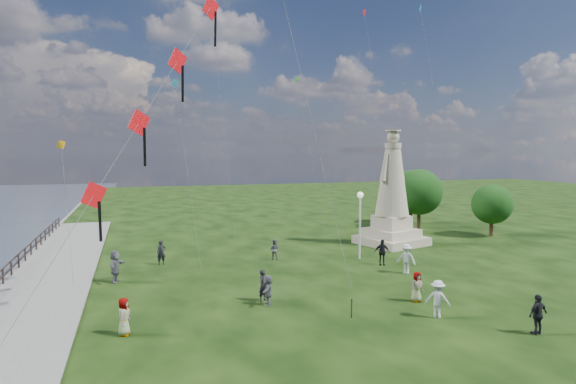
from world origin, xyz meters
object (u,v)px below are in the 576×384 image
object	(u,v)px
person_4	(417,287)
person_5	(115,266)
lamppost	(360,211)
person_10	(124,317)
person_2	(438,299)
person_9	(382,252)
person_11	(268,290)
person_8	(406,259)
person_6	(161,253)
person_3	(538,314)
person_7	(274,249)
person_0	(263,285)
statue	(392,202)

from	to	relation	value
person_4	person_5	bearing A→B (deg)	144.67
lamppost	person_10	xyz separation A→B (m)	(-15.84, -9.96, -2.68)
lamppost	person_2	bearing A→B (deg)	-99.32
person_9	person_11	distance (m)	11.24
person_5	person_8	xyz separation A→B (m)	(17.44, -3.41, -0.02)
person_8	person_4	bearing A→B (deg)	-64.51
person_6	person_9	world-z (taller)	person_9
person_10	person_5	bearing A→B (deg)	21.36
person_3	person_10	world-z (taller)	person_3
person_2	person_10	size ratio (longest dim) A/B	1.10
person_2	person_7	world-z (taller)	person_2
person_0	person_5	distance (m)	9.55
person_2	person_8	distance (m)	8.09
lamppost	person_8	distance (m)	5.37
person_7	person_5	bearing A→B (deg)	46.31
person_6	person_10	bearing A→B (deg)	-110.02
lamppost	person_6	world-z (taller)	lamppost
statue	lamppost	xyz separation A→B (m)	(-4.88, -4.02, -0.07)
person_0	person_3	distance (m)	12.66
statue	person_2	distance (m)	17.77
person_4	person_8	xyz separation A→B (m)	(2.57, 5.18, 0.16)
person_3	person_11	xyz separation A→B (m)	(-9.83, 7.21, -0.09)
person_5	person_9	world-z (taller)	person_5
person_4	person_10	size ratio (longest dim) A/B	0.97
statue	person_10	bearing A→B (deg)	-162.75
person_10	person_11	xyz separation A→B (m)	(6.81, 1.97, -0.03)
person_2	person_6	size ratio (longest dim) A/B	1.07
lamppost	person_5	distance (m)	16.70
person_6	person_7	distance (m)	7.77
person_4	person_8	bearing A→B (deg)	58.31
person_0	person_9	bearing A→B (deg)	-12.53
person_10	person_7	bearing A→B (deg)	-23.41
person_7	person_11	size ratio (longest dim) A/B	0.96
statue	person_4	world-z (taller)	statue
person_0	person_4	world-z (taller)	person_0
person_0	person_9	distance (m)	10.94
person_3	person_10	bearing A→B (deg)	-24.86
person_4	person_7	bearing A→B (deg)	105.65
person_0	person_7	xyz separation A→B (m)	(3.14, 8.82, -0.07)
person_3	person_8	world-z (taller)	person_8
person_8	person_9	world-z (taller)	person_8
person_7	person_8	distance (m)	9.27
lamppost	person_0	world-z (taller)	lamppost
person_4	lamppost	bearing A→B (deg)	75.46
person_8	person_7	bearing A→B (deg)	-169.85
person_0	person_8	xyz separation A→B (m)	(10.06, 2.66, 0.12)
person_0	person_11	distance (m)	0.71
person_8	person_2	bearing A→B (deg)	-59.68
person_3	person_9	distance (m)	13.03
person_3	person_11	distance (m)	12.19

